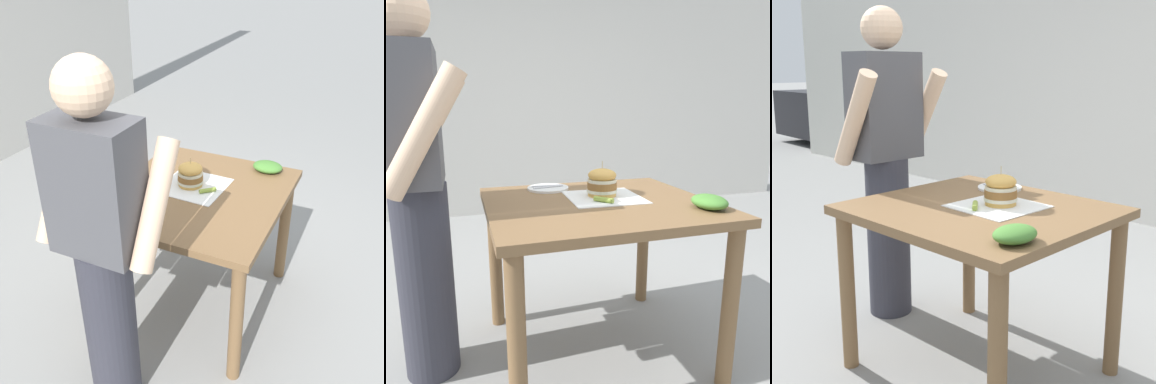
{
  "view_description": "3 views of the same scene",
  "coord_description": "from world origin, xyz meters",
  "views": [
    {
      "loc": [
        -0.89,
        2.01,
        2.01
      ],
      "look_at": [
        0.0,
        0.1,
        0.84
      ],
      "focal_mm": 42.0,
      "sensor_mm": 36.0,
      "label": 1
    },
    {
      "loc": [
        -1.6,
        0.6,
        1.22
      ],
      "look_at": [
        0.0,
        0.1,
        0.84
      ],
      "focal_mm": 35.0,
      "sensor_mm": 36.0,
      "label": 2
    },
    {
      "loc": [
        -1.66,
        -1.53,
        1.39
      ],
      "look_at": [
        0.0,
        0.1,
        0.84
      ],
      "focal_mm": 50.0,
      "sensor_mm": 36.0,
      "label": 3
    }
  ],
  "objects": [
    {
      "name": "serving_paper",
      "position": [
        0.06,
        -0.05,
        0.79
      ],
      "size": [
        0.37,
        0.37,
        0.0
      ],
      "primitive_type": "cube",
      "rotation": [
        0.0,
        0.0,
        -0.04
      ],
      "color": "white",
      "rests_on": "patio_table"
    },
    {
      "name": "side_plate_with_forks",
      "position": [
        0.32,
        0.17,
        0.8
      ],
      "size": [
        0.22,
        0.22,
        0.02
      ],
      "color": "white",
      "rests_on": "patio_table"
    },
    {
      "name": "diner_across_table",
      "position": [
        0.1,
        0.78,
        0.88
      ],
      "size": [
        0.55,
        0.35,
        1.69
      ],
      "color": "#33333D",
      "rests_on": "ground"
    },
    {
      "name": "ground_plane",
      "position": [
        0.0,
        0.0,
        0.0
      ],
      "size": [
        80.0,
        80.0,
        0.0
      ],
      "primitive_type": "plane",
      "color": "gray"
    },
    {
      "name": "pickle_spear",
      "position": [
        -0.04,
        -0.01,
        0.8
      ],
      "size": [
        0.09,
        0.08,
        0.02
      ],
      "primitive_type": "cylinder",
      "rotation": [
        0.0,
        1.57,
        0.73
      ],
      "color": "#8EA83D",
      "rests_on": "serving_paper"
    },
    {
      "name": "side_salad",
      "position": [
        -0.27,
        -0.41,
        0.82
      ],
      "size": [
        0.18,
        0.14,
        0.06
      ],
      "primitive_type": "ellipsoid",
      "color": "#477F33",
      "rests_on": "patio_table"
    },
    {
      "name": "sandwich",
      "position": [
        0.08,
        -0.05,
        0.86
      ],
      "size": [
        0.15,
        0.15,
        0.17
      ],
      "color": "gold",
      "rests_on": "serving_paper"
    },
    {
      "name": "patio_table",
      "position": [
        0.0,
        0.0,
        0.66
      ],
      "size": [
        0.93,
        1.03,
        0.79
      ],
      "color": "brown",
      "rests_on": "ground"
    }
  ]
}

